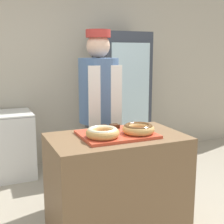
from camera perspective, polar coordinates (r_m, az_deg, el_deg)
wall_back at (r=4.49m, az=-10.35°, el=7.87°), size 8.00×0.06×2.70m
display_counter at (r=2.70m, az=0.86°, el=-13.65°), size 1.10×0.67×0.90m
serving_tray at (r=2.55m, az=0.89°, el=-4.11°), size 0.59×0.45×0.02m
donut_light_glaze at (r=2.40m, az=-1.73°, el=-3.71°), size 0.26×0.26×0.07m
donut_chocolate_glaze at (r=2.53m, az=4.84°, el=-3.00°), size 0.26×0.26×0.07m
brownie_back_left at (r=2.67m, az=-1.57°, el=-2.80°), size 0.07×0.07×0.03m
brownie_back_right at (r=2.70m, az=0.48°, el=-2.60°), size 0.07×0.07×0.03m
baker_person at (r=3.21m, az=-2.39°, el=-0.44°), size 0.41×0.41×1.79m
beverage_fridge at (r=4.47m, az=1.76°, el=2.51°), size 0.68×0.59×1.84m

